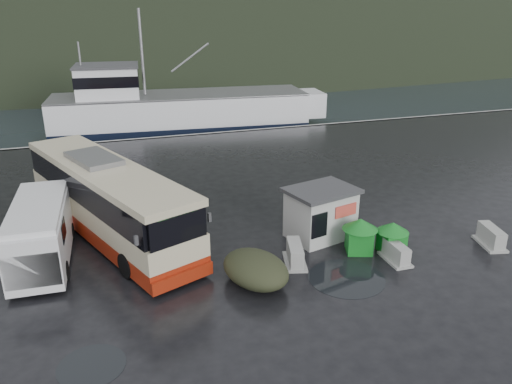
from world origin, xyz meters
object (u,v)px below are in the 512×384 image
object	(u,v)px
waste_bin_left	(358,251)
ticket_kiosk	(319,237)
white_van	(46,261)
fishing_trawler	(181,116)
jersey_barrier_b	(395,260)
waste_bin_right	(390,252)
jersey_barrier_c	(489,245)
coach_bus	(111,233)
dome_tent	(256,283)
jersey_barrier_a	(295,263)

from	to	relation	value
waste_bin_left	ticket_kiosk	distance (m)	2.05
white_van	fishing_trawler	distance (m)	27.92
waste_bin_left	jersey_barrier_b	size ratio (longest dim) A/B	0.96
white_van	waste_bin_right	size ratio (longest dim) A/B	4.45
white_van	jersey_barrier_b	bearing A→B (deg)	-15.65
jersey_barrier_c	fishing_trawler	xyz separation A→B (m)	(-8.07, 30.49, 0.00)
white_van	waste_bin_right	distance (m)	14.35
ticket_kiosk	fishing_trawler	size ratio (longest dim) A/B	0.11
coach_bus	fishing_trawler	world-z (taller)	fishing_trawler
dome_tent	jersey_barrier_b	world-z (taller)	dome_tent
coach_bus	jersey_barrier_b	distance (m)	12.60
waste_bin_left	jersey_barrier_c	bearing A→B (deg)	-12.50
white_van	waste_bin_left	size ratio (longest dim) A/B	4.04
ticket_kiosk	jersey_barrier_a	world-z (taller)	ticket_kiosk
coach_bus	jersey_barrier_c	bearing A→B (deg)	-43.96
jersey_barrier_a	coach_bus	bearing A→B (deg)	143.28
jersey_barrier_a	jersey_barrier_b	distance (m)	4.13
ticket_kiosk	white_van	bearing A→B (deg)	158.70
waste_bin_right	ticket_kiosk	size ratio (longest dim) A/B	0.46
waste_bin_right	fishing_trawler	bearing A→B (deg)	96.92
dome_tent	jersey_barrier_a	world-z (taller)	dome_tent
waste_bin_left	fishing_trawler	bearing A→B (deg)	94.57
waste_bin_left	fishing_trawler	world-z (taller)	fishing_trawler
white_van	coach_bus	bearing A→B (deg)	36.66
coach_bus	waste_bin_right	xyz separation A→B (m)	(11.17, -5.55, 0.00)
jersey_barrier_b	white_van	bearing A→B (deg)	161.94
jersey_barrier_a	fishing_trawler	distance (m)	29.32
waste_bin_left	jersey_barrier_c	xyz separation A→B (m)	(5.73, -1.27, 0.00)
waste_bin_left	jersey_barrier_c	distance (m)	5.87
waste_bin_left	jersey_barrier_b	xyz separation A→B (m)	(1.02, -1.20, 0.00)
ticket_kiosk	fishing_trawler	world-z (taller)	fishing_trawler
white_van	dome_tent	distance (m)	8.77
jersey_barrier_b	fishing_trawler	distance (m)	30.60
coach_bus	jersey_barrier_a	distance (m)	8.66
jersey_barrier_b	jersey_barrier_c	world-z (taller)	jersey_barrier_c
jersey_barrier_b	jersey_barrier_c	distance (m)	4.71
fishing_trawler	jersey_barrier_b	bearing A→B (deg)	-78.51
coach_bus	white_van	distance (m)	3.26
white_van	dome_tent	size ratio (longest dim) A/B	2.05
waste_bin_right	fishing_trawler	world-z (taller)	fishing_trawler
coach_bus	waste_bin_right	bearing A→B (deg)	-48.31
waste_bin_right	jersey_barrier_b	bearing A→B (deg)	-108.64
ticket_kiosk	waste_bin_right	bearing A→B (deg)	-59.81
jersey_barrier_b	ticket_kiosk	bearing A→B (deg)	123.60
coach_bus	fishing_trawler	distance (m)	25.30
jersey_barrier_a	dome_tent	bearing A→B (deg)	-154.47
waste_bin_left	dome_tent	world-z (taller)	waste_bin_left
fishing_trawler	jersey_barrier_c	bearing A→B (deg)	-69.99
waste_bin_right	fishing_trawler	distance (m)	29.91
ticket_kiosk	jersey_barrier_a	size ratio (longest dim) A/B	1.75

